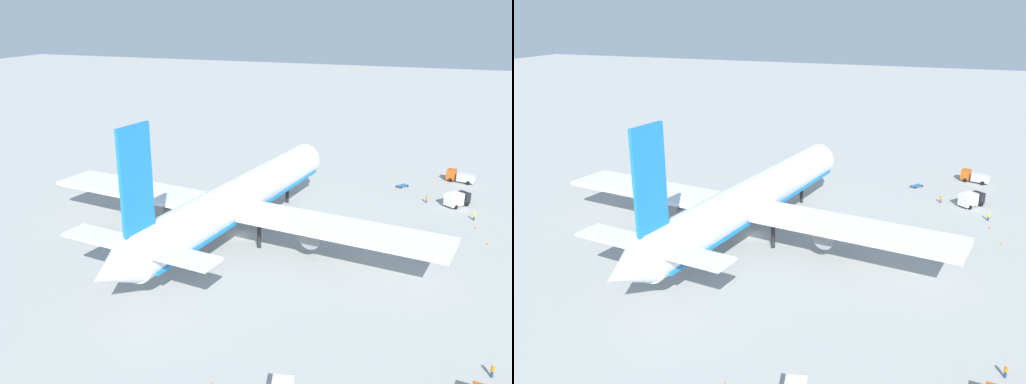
% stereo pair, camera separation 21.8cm
% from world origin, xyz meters
% --- Properties ---
extents(ground_plane, '(600.00, 600.00, 0.00)m').
position_xyz_m(ground_plane, '(0.00, 0.00, 0.00)').
color(ground_plane, '#9E9E99').
extents(airliner, '(69.48, 74.29, 25.01)m').
position_xyz_m(airliner, '(-1.22, 0.17, 7.11)').
color(airliner, silver).
rests_on(airliner, ground).
extents(service_truck_0, '(3.52, 6.55, 2.80)m').
position_xyz_m(service_truck_0, '(46.74, -36.57, 1.43)').
color(service_truck_0, '#BF4C14').
rests_on(service_truck_0, ground).
extents(service_truck_4, '(5.78, 5.26, 2.89)m').
position_xyz_m(service_truck_4, '(29.57, -36.11, 1.60)').
color(service_truck_4, black).
rests_on(service_truck_4, ground).
extents(baggage_cart_0, '(3.39, 1.86, 1.28)m').
position_xyz_m(baggage_cart_0, '(25.99, 36.19, 0.71)').
color(baggage_cart_0, gray).
rests_on(baggage_cart_0, ground).
extents(baggage_cart_1, '(3.20, 2.78, 0.40)m').
position_xyz_m(baggage_cart_1, '(38.68, -24.34, 0.27)').
color(baggage_cart_1, '#26598C').
rests_on(baggage_cart_1, ground).
extents(ground_worker_0, '(0.48, 0.48, 1.63)m').
position_xyz_m(ground_worker_0, '(-27.17, -40.96, 0.83)').
color(ground_worker_0, navy).
rests_on(ground_worker_0, ground).
extents(ground_worker_2, '(0.43, 0.43, 1.75)m').
position_xyz_m(ground_worker_2, '(29.43, -30.23, 0.89)').
color(ground_worker_2, '#3F3F47').
rests_on(ground_worker_2, ground).
extents(ground_worker_3, '(0.55, 0.55, 1.68)m').
position_xyz_m(ground_worker_3, '(22.30, -39.46, 0.85)').
color(ground_worker_3, navy).
rests_on(ground_worker_3, ground).
extents(traffic_cone_0, '(0.36, 0.36, 0.55)m').
position_xyz_m(traffic_cone_0, '(-39.17, -12.34, 0.28)').
color(traffic_cone_0, orange).
rests_on(traffic_cone_0, ground).
extents(traffic_cone_1, '(0.36, 0.36, 0.55)m').
position_xyz_m(traffic_cone_1, '(18.06, -39.84, 0.28)').
color(traffic_cone_1, orange).
rests_on(traffic_cone_1, ground).
extents(traffic_cone_2, '(0.36, 0.36, 0.55)m').
position_xyz_m(traffic_cone_2, '(40.55, 1.10, 0.28)').
color(traffic_cone_2, orange).
rests_on(traffic_cone_2, ground).
extents(traffic_cone_3, '(0.36, 0.36, 0.55)m').
position_xyz_m(traffic_cone_3, '(10.94, -41.64, 0.28)').
color(traffic_cone_3, orange).
rests_on(traffic_cone_3, ground).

